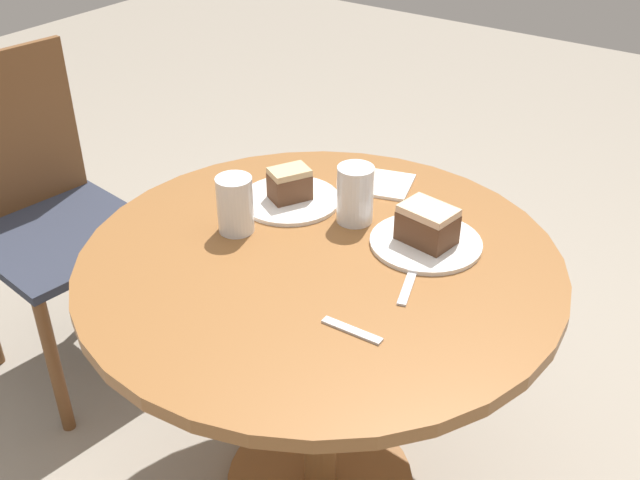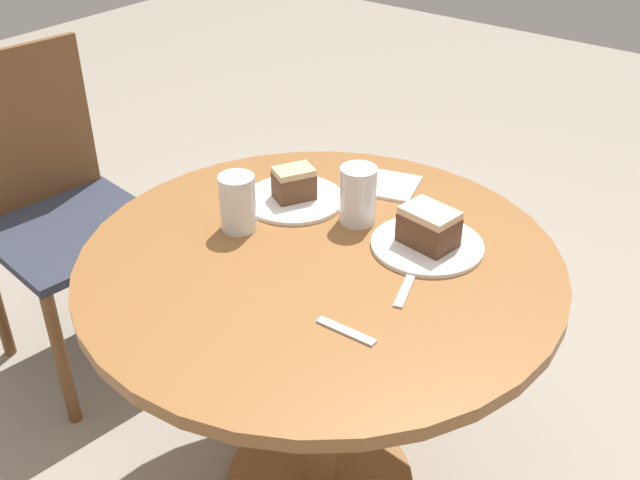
% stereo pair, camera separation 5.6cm
% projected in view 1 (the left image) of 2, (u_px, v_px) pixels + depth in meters
% --- Properties ---
extents(table, '(1.01, 1.01, 0.70)m').
position_uv_depth(table, '(320.00, 311.00, 1.63)').
color(table, brown).
rests_on(table, ground_plane).
extents(chair, '(0.49, 0.50, 0.93)m').
position_uv_depth(chair, '(47.00, 215.00, 2.12)').
color(chair, brown).
rests_on(chair, ground_plane).
extents(plate_near, '(0.24, 0.24, 0.01)m').
position_uv_depth(plate_near, '(426.00, 243.00, 1.59)').
color(plate_near, white).
rests_on(plate_near, table).
extents(plate_far, '(0.23, 0.23, 0.01)m').
position_uv_depth(plate_far, '(290.00, 200.00, 1.75)').
color(plate_far, white).
rests_on(plate_far, table).
extents(cake_slice_near, '(0.10, 0.12, 0.08)m').
position_uv_depth(cake_slice_near, '(427.00, 224.00, 1.57)').
color(cake_slice_near, brown).
rests_on(cake_slice_near, plate_near).
extents(cake_slice_far, '(0.11, 0.10, 0.08)m').
position_uv_depth(cake_slice_far, '(290.00, 184.00, 1.73)').
color(cake_slice_far, brown).
rests_on(cake_slice_far, plate_far).
extents(glass_lemonade, '(0.08, 0.08, 0.13)m').
position_uv_depth(glass_lemonade, '(355.00, 197.00, 1.65)').
color(glass_lemonade, beige).
rests_on(glass_lemonade, table).
extents(glass_water, '(0.08, 0.08, 0.13)m').
position_uv_depth(glass_water, '(235.00, 207.00, 1.62)').
color(glass_water, silver).
rests_on(glass_water, table).
extents(napkin_stack, '(0.17, 0.17, 0.01)m').
position_uv_depth(napkin_stack, '(383.00, 184.00, 1.82)').
color(napkin_stack, silver).
rests_on(napkin_stack, table).
extents(fork, '(0.16, 0.07, 0.00)m').
position_uv_depth(fork, '(410.00, 281.00, 1.48)').
color(fork, silver).
rests_on(fork, table).
extents(spoon, '(0.02, 0.12, 0.00)m').
position_uv_depth(spoon, '(352.00, 330.00, 1.35)').
color(spoon, silver).
rests_on(spoon, table).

